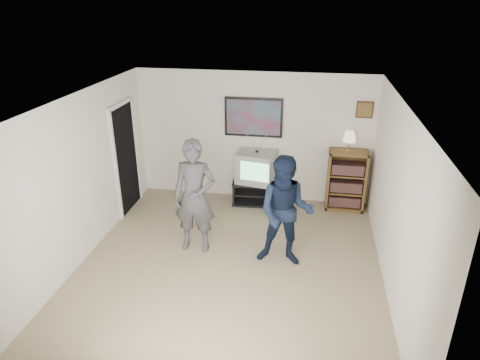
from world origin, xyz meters
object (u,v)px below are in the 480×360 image
(person_tall, at_px, (195,197))
(person_short, at_px, (286,212))
(crt_television, at_px, (257,167))
(bookshelf, at_px, (346,180))
(media_stand, at_px, (257,192))

(person_tall, relative_size, person_short, 1.06)
(person_tall, bearing_deg, crt_television, 67.10)
(bookshelf, bearing_deg, person_short, -116.55)
(bookshelf, xyz_separation_m, person_tall, (-2.41, -1.83, 0.34))
(media_stand, bearing_deg, bookshelf, -2.41)
(media_stand, bearing_deg, person_tall, -116.49)
(media_stand, bearing_deg, crt_television, 175.88)
(media_stand, distance_m, bookshelf, 1.71)
(crt_television, bearing_deg, bookshelf, 11.38)
(media_stand, relative_size, bookshelf, 0.83)
(crt_television, xyz_separation_m, bookshelf, (1.68, 0.05, -0.18))
(person_short, bearing_deg, media_stand, 111.01)
(media_stand, height_order, person_tall, person_tall)
(media_stand, relative_size, person_short, 0.56)
(person_tall, height_order, person_short, person_tall)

